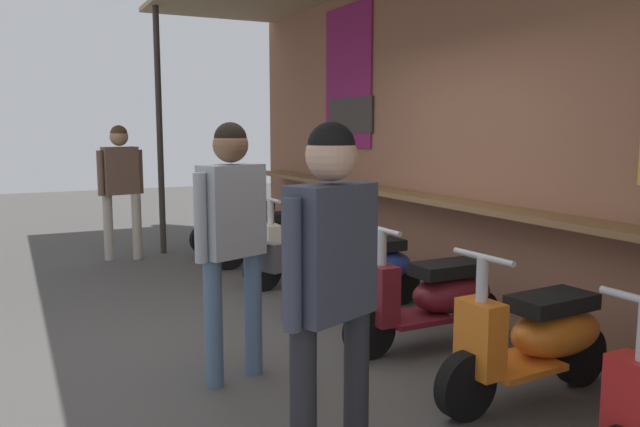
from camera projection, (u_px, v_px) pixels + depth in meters
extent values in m
plane|color=#474442|center=(278.00, 346.00, 4.91)|extent=(27.23, 27.23, 0.00)
cube|color=#8C5B44|center=(488.00, 129.00, 5.58)|extent=(9.73, 0.25, 3.34)
cube|color=brown|center=(458.00, 204.00, 5.53)|extent=(8.75, 0.36, 0.05)
cube|color=#841E56|center=(348.00, 77.00, 7.50)|extent=(1.10, 0.02, 1.66)
cube|color=#2D2823|center=(350.00, 115.00, 7.49)|extent=(1.04, 0.03, 0.41)
cylinder|color=#332D28|center=(160.00, 131.00, 8.33)|extent=(0.08, 0.08, 3.27)
ellipsoid|color=#B2B5BA|center=(256.00, 221.00, 8.79)|extent=(0.43, 0.72, 0.30)
cube|color=black|center=(252.00, 207.00, 8.73)|extent=(0.34, 0.57, 0.10)
cube|color=#B2B5BA|center=(233.00, 233.00, 8.63)|extent=(0.41, 0.53, 0.04)
cube|color=#B2B5BA|center=(211.00, 219.00, 8.45)|extent=(0.29, 0.18, 0.44)
cylinder|color=#B7B7BC|center=(211.00, 209.00, 8.43)|extent=(0.07, 0.07, 0.70)
cylinder|color=#B7B7BC|center=(211.00, 183.00, 8.39)|extent=(0.46, 0.07, 0.04)
cylinder|color=black|center=(205.00, 240.00, 8.44)|extent=(0.13, 0.41, 0.40)
cylinder|color=black|center=(272.00, 233.00, 8.94)|extent=(0.13, 0.41, 0.40)
ellipsoid|color=gold|center=(287.00, 232.00, 7.81)|extent=(0.40, 0.71, 0.30)
cube|color=black|center=(283.00, 216.00, 7.77)|extent=(0.32, 0.56, 0.10)
cube|color=gold|center=(260.00, 246.00, 7.69)|extent=(0.40, 0.51, 0.04)
cube|color=gold|center=(236.00, 230.00, 7.54)|extent=(0.29, 0.17, 0.44)
cylinder|color=#B7B7BC|center=(236.00, 219.00, 7.52)|extent=(0.07, 0.07, 0.70)
cylinder|color=#B7B7BC|center=(235.00, 190.00, 7.48)|extent=(0.46, 0.05, 0.04)
cylinder|color=black|center=(229.00, 253.00, 7.54)|extent=(0.11, 0.40, 0.40)
cylinder|color=black|center=(306.00, 246.00, 7.94)|extent=(0.11, 0.40, 0.40)
ellipsoid|color=beige|center=(326.00, 247.00, 6.86)|extent=(0.39, 0.71, 0.30)
cube|color=black|center=(322.00, 229.00, 6.81)|extent=(0.31, 0.55, 0.10)
cube|color=beige|center=(297.00, 263.00, 6.72)|extent=(0.39, 0.51, 0.04)
cube|color=beige|center=(271.00, 245.00, 6.55)|extent=(0.28, 0.16, 0.44)
cylinder|color=#B7B7BC|center=(271.00, 233.00, 6.54)|extent=(0.07, 0.07, 0.70)
cylinder|color=#B7B7BC|center=(270.00, 199.00, 6.49)|extent=(0.46, 0.04, 0.04)
cylinder|color=black|center=(262.00, 272.00, 6.54)|extent=(0.11, 0.40, 0.40)
cylinder|color=black|center=(346.00, 263.00, 7.00)|extent=(0.11, 0.40, 0.40)
ellipsoid|color=#233D9E|center=(378.00, 266.00, 5.90)|extent=(0.39, 0.71, 0.30)
cube|color=black|center=(374.00, 245.00, 5.85)|extent=(0.31, 0.56, 0.10)
cube|color=#233D9E|center=(345.00, 286.00, 5.76)|extent=(0.39, 0.51, 0.04)
cube|color=#233D9E|center=(316.00, 265.00, 5.60)|extent=(0.28, 0.17, 0.44)
cylinder|color=#B7B7BC|center=(316.00, 251.00, 5.58)|extent=(0.07, 0.07, 0.70)
cylinder|color=#B7B7BC|center=(316.00, 212.00, 5.53)|extent=(0.46, 0.04, 0.04)
cylinder|color=black|center=(306.00, 296.00, 5.59)|extent=(0.11, 0.40, 0.40)
cylinder|color=black|center=(400.00, 284.00, 6.04)|extent=(0.11, 0.40, 0.40)
ellipsoid|color=maroon|center=(452.00, 293.00, 4.93)|extent=(0.39, 0.70, 0.30)
cube|color=black|center=(447.00, 269.00, 4.88)|extent=(0.30, 0.55, 0.10)
cube|color=maroon|center=(414.00, 318.00, 4.79)|extent=(0.38, 0.50, 0.04)
cube|color=maroon|center=(381.00, 294.00, 4.63)|extent=(0.28, 0.16, 0.44)
cylinder|color=#B7B7BC|center=(381.00, 277.00, 4.61)|extent=(0.07, 0.07, 0.70)
cylinder|color=#B7B7BC|center=(382.00, 230.00, 4.56)|extent=(0.46, 0.04, 0.04)
cylinder|color=black|center=(369.00, 332.00, 4.62)|extent=(0.10, 0.40, 0.40)
cylinder|color=black|center=(476.00, 314.00, 5.07)|extent=(0.10, 0.40, 0.40)
ellipsoid|color=orange|center=(556.00, 332.00, 4.00)|extent=(0.42, 0.72, 0.30)
cube|color=black|center=(552.00, 302.00, 3.94)|extent=(0.33, 0.57, 0.10)
cube|color=orange|center=(515.00, 365.00, 3.84)|extent=(0.41, 0.52, 0.04)
cube|color=orange|center=(480.00, 338.00, 3.66)|extent=(0.29, 0.18, 0.44)
cylinder|color=#B7B7BC|center=(481.00, 316.00, 3.65)|extent=(0.07, 0.07, 0.70)
cylinder|color=#B7B7BC|center=(483.00, 257.00, 3.60)|extent=(0.46, 0.07, 0.04)
cylinder|color=black|center=(466.00, 386.00, 3.65)|extent=(0.13, 0.41, 0.40)
cylinder|color=black|center=(580.00, 355.00, 4.15)|extent=(0.13, 0.41, 0.40)
cube|color=red|center=(640.00, 409.00, 2.74)|extent=(0.28, 0.17, 0.44)
cylinder|color=slate|center=(213.00, 323.00, 4.09)|extent=(0.12, 0.12, 0.85)
cylinder|color=slate|center=(253.00, 314.00, 4.31)|extent=(0.12, 0.12, 0.85)
cube|color=#999EA8|center=(232.00, 211.00, 4.10)|extent=(0.34, 0.47, 0.60)
sphere|color=brown|center=(231.00, 145.00, 4.05)|extent=(0.23, 0.23, 0.23)
sphere|color=black|center=(230.00, 139.00, 4.04)|extent=(0.21, 0.21, 0.21)
cylinder|color=#999EA8|center=(200.00, 218.00, 3.92)|extent=(0.08, 0.08, 0.56)
cylinder|color=#999EA8|center=(261.00, 210.00, 4.29)|extent=(0.08, 0.08, 0.56)
cube|color=#4C4C51|center=(267.00, 256.00, 4.40)|extent=(0.28, 0.19, 0.20)
cylinder|color=#ADA393|center=(137.00, 227.00, 8.11)|extent=(0.12, 0.12, 0.84)
cylinder|color=#ADA393|center=(108.00, 227.00, 8.05)|extent=(0.12, 0.12, 0.84)
cube|color=brown|center=(120.00, 171.00, 7.98)|extent=(0.27, 0.45, 0.60)
sphere|color=#A37556|center=(119.00, 137.00, 7.92)|extent=(0.23, 0.23, 0.23)
sphere|color=#472D19|center=(119.00, 134.00, 7.92)|extent=(0.21, 0.21, 0.21)
cylinder|color=brown|center=(140.00, 172.00, 8.13)|extent=(0.08, 0.08, 0.56)
cylinder|color=brown|center=(100.00, 173.00, 7.84)|extent=(0.08, 0.08, 0.56)
cylinder|color=#232328|center=(356.00, 396.00, 2.99)|extent=(0.12, 0.12, 0.84)
cylinder|color=#232328|center=(303.00, 416.00, 2.78)|extent=(0.12, 0.12, 0.84)
cube|color=#383D4C|center=(331.00, 251.00, 2.79)|extent=(0.35, 0.47, 0.60)
sphere|color=tan|center=(331.00, 155.00, 2.73)|extent=(0.23, 0.23, 0.23)
sphere|color=black|center=(331.00, 146.00, 2.73)|extent=(0.21, 0.21, 0.21)
cylinder|color=#383D4C|center=(365.00, 248.00, 2.98)|extent=(0.08, 0.08, 0.56)
cylinder|color=#383D4C|center=(292.00, 265.00, 2.61)|extent=(0.08, 0.08, 0.56)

